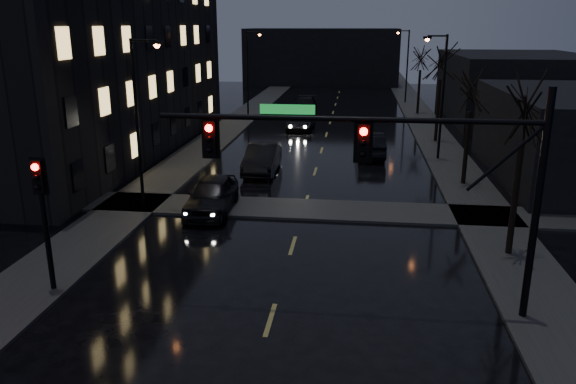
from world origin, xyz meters
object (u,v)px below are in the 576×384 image
(oncoming_car_a, at_px, (212,195))
(oncoming_car_b, at_px, (262,158))
(lead_car, at_px, (370,144))
(oncoming_car_c, at_px, (301,122))
(oncoming_car_d, at_px, (305,105))

(oncoming_car_a, relative_size, oncoming_car_b, 0.98)
(lead_car, bearing_deg, oncoming_car_c, -62.53)
(oncoming_car_d, distance_m, lead_car, 19.58)
(oncoming_car_a, relative_size, oncoming_car_c, 1.09)
(oncoming_car_a, height_order, oncoming_car_c, oncoming_car_a)
(oncoming_car_a, distance_m, lead_car, 14.95)
(oncoming_car_b, bearing_deg, oncoming_car_d, 88.32)
(oncoming_car_b, xyz_separation_m, oncoming_car_c, (0.86, 14.43, -0.20))
(oncoming_car_b, distance_m, oncoming_car_d, 23.72)
(oncoming_car_c, xyz_separation_m, oncoming_car_d, (-0.45, 9.28, 0.15))
(oncoming_car_d, xyz_separation_m, lead_car, (6.10, -18.61, 0.04))
(oncoming_car_b, relative_size, oncoming_car_d, 0.94)
(oncoming_car_c, bearing_deg, lead_car, -57.88)
(oncoming_car_c, bearing_deg, oncoming_car_d, 93.71)
(oncoming_car_b, relative_size, oncoming_car_c, 1.11)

